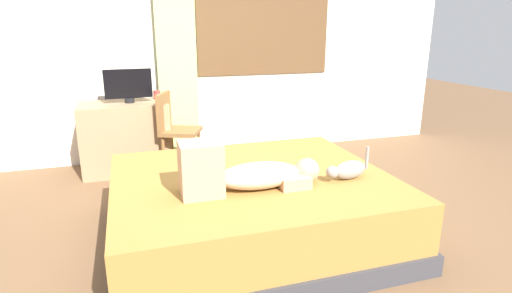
% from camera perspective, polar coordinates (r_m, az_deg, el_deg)
% --- Properties ---
extents(ground_plane, '(16.00, 16.00, 0.00)m').
position_cam_1_polar(ground_plane, '(3.05, 0.62, -13.18)').
color(ground_plane, brown).
extents(back_wall_with_window, '(6.40, 0.14, 2.90)m').
position_cam_1_polar(back_wall_with_window, '(4.92, -7.84, 15.60)').
color(back_wall_with_window, silver).
rests_on(back_wall_with_window, ground).
extents(bed, '(1.98, 1.70, 0.48)m').
position_cam_1_polar(bed, '(3.02, -0.67, -8.42)').
color(bed, '#38383D').
rests_on(bed, ground).
extents(person_lying, '(0.94, 0.28, 0.34)m').
position_cam_1_polar(person_lying, '(2.64, -1.59, -3.68)').
color(person_lying, '#CCB299').
rests_on(person_lying, bed).
extents(cat, '(0.35, 0.16, 0.21)m').
position_cam_1_polar(cat, '(2.90, 12.70, -3.20)').
color(cat, gray).
rests_on(cat, bed).
extents(desk, '(0.90, 0.56, 0.74)m').
position_cam_1_polar(desk, '(4.59, -17.66, 1.25)').
color(desk, '#997A56').
rests_on(desk, ground).
extents(tv_monitor, '(0.48, 0.10, 0.35)m').
position_cam_1_polar(tv_monitor, '(4.49, -17.39, 8.14)').
color(tv_monitor, black).
rests_on(tv_monitor, desk).
extents(cup, '(0.08, 0.08, 0.09)m').
position_cam_1_polar(cup, '(4.68, -13.64, 7.05)').
color(cup, '#B23D38').
rests_on(cup, desk).
extents(chair_by_desk, '(0.50, 0.50, 0.86)m').
position_cam_1_polar(chair_by_desk, '(4.34, -11.36, 2.73)').
color(chair_by_desk, brown).
rests_on(chair_by_desk, ground).
extents(curtain_left, '(0.44, 0.06, 2.56)m').
position_cam_1_polar(curtain_left, '(4.77, -11.07, 13.33)').
color(curtain_left, '#ADCC75').
rests_on(curtain_left, ground).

